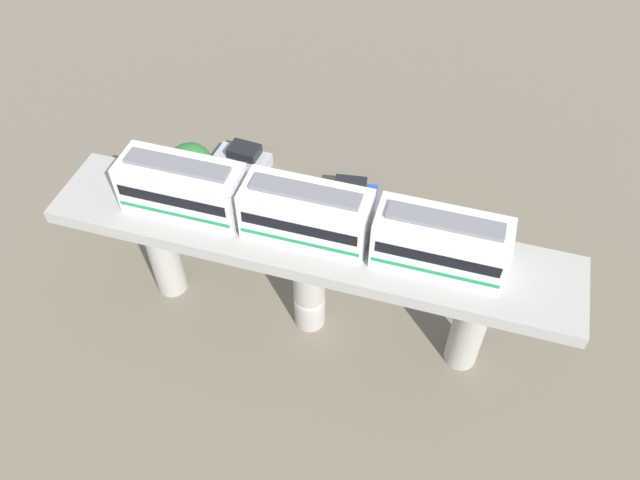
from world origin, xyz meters
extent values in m
plane|color=#706654|center=(0.00, 0.00, 0.00)|extent=(120.00, 120.00, 0.00)
cylinder|color=#A8A59E|center=(0.00, -9.38, 3.60)|extent=(1.90, 1.90, 7.21)
cylinder|color=#A8A59E|center=(0.00, 0.00, 3.60)|extent=(1.90, 1.90, 7.21)
cylinder|color=#A8A59E|center=(0.00, 9.38, 3.60)|extent=(1.90, 1.90, 7.21)
cube|color=#A8A59E|center=(0.00, 0.00, 7.61)|extent=(5.20, 28.85, 0.80)
cube|color=white|center=(0.00, -7.03, 9.51)|extent=(2.60, 6.60, 3.00)
cube|color=black|center=(0.00, -7.03, 9.76)|extent=(2.64, 6.07, 0.70)
cube|color=#1E8C4C|center=(0.00, -7.03, 8.76)|extent=(2.64, 6.34, 0.24)
cube|color=slate|center=(0.00, -7.03, 11.13)|extent=(1.10, 5.61, 0.24)
cube|color=white|center=(0.00, -0.08, 9.51)|extent=(2.60, 6.60, 3.00)
cube|color=black|center=(0.00, -0.08, 9.76)|extent=(2.64, 6.07, 0.70)
cube|color=#1E8C4C|center=(0.00, -0.08, 8.76)|extent=(2.64, 6.34, 0.24)
cube|color=slate|center=(0.00, -0.08, 11.13)|extent=(1.10, 5.61, 0.24)
cube|color=white|center=(0.00, 6.87, 9.51)|extent=(2.60, 6.60, 3.00)
cube|color=black|center=(0.00, 6.87, 9.76)|extent=(2.64, 6.07, 0.70)
cube|color=#1E8C4C|center=(0.00, 6.87, 8.76)|extent=(2.64, 6.34, 0.24)
cube|color=slate|center=(0.00, 6.87, 11.13)|extent=(1.10, 5.61, 0.24)
cube|color=yellow|center=(-6.77, 5.98, 0.50)|extent=(2.77, 4.51, 1.00)
cube|color=black|center=(-6.77, 6.13, 1.38)|extent=(2.15, 2.63, 0.76)
cube|color=#284CB7|center=(-10.95, -0.45, 0.50)|extent=(2.34, 4.40, 1.00)
cube|color=black|center=(-10.95, -0.30, 1.38)|extent=(1.93, 2.50, 0.76)
cube|color=#B2B5BA|center=(-12.45, -9.23, 0.50)|extent=(2.12, 4.33, 1.00)
cube|color=black|center=(-12.45, -9.08, 1.38)|extent=(1.81, 2.42, 0.76)
cylinder|color=brown|center=(-7.75, -11.05, 1.27)|extent=(0.36, 0.36, 2.54)
sphere|color=#2D7233|center=(-7.75, -11.05, 3.43)|extent=(3.24, 3.24, 3.24)
camera|label=1|loc=(21.23, 6.96, 32.82)|focal=35.29mm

